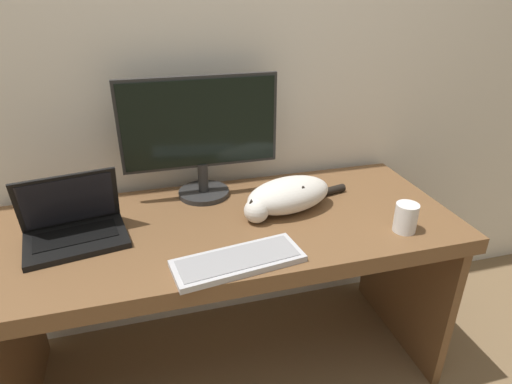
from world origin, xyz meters
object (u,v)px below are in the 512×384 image
Objects in this scene: laptop at (74,227)px; coffee_mug at (406,218)px; monitor at (200,133)px; external_keyboard at (238,261)px; cat at (287,195)px.

coffee_mug is at bearing -22.59° from laptop.
monitor is 0.56m from laptop.
laptop is 3.45× the size of coffee_mug.
monitor is 0.56m from external_keyboard.
monitor is at bearing 14.96° from laptop.
monitor is 5.85× the size of coffee_mug.
cat is 0.42m from coffee_mug.
laptop reaches higher than external_keyboard.
cat reaches higher than external_keyboard.
laptop is 0.77× the size of cat.
monitor is 1.70× the size of laptop.
external_keyboard is at bearing -87.04° from monitor.
monitor reaches higher than coffee_mug.
laptop is 1.12m from coffee_mug.
monitor is 1.30× the size of cat.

